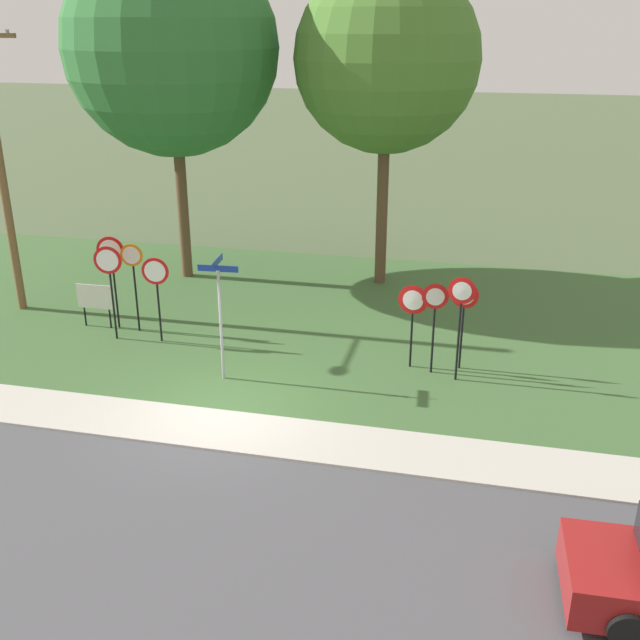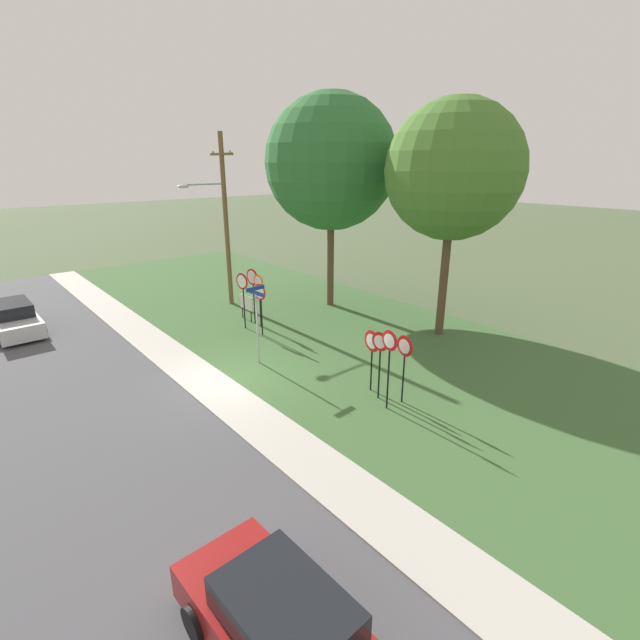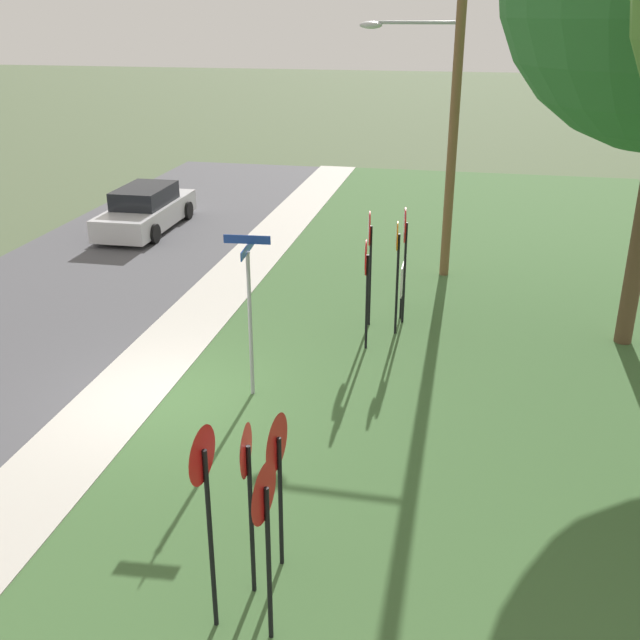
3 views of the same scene
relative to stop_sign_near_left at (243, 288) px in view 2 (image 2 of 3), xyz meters
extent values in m
plane|color=#4C5B3D|center=(4.20, -3.14, -1.95)|extent=(160.00, 160.00, 0.00)
cube|color=#4C4C51|center=(4.20, -7.94, -1.95)|extent=(44.00, 6.40, 0.01)
cube|color=#BCB7AD|center=(4.20, -3.94, -1.92)|extent=(44.00, 1.60, 0.06)
cube|color=#3D6033|center=(4.20, 2.86, -1.93)|extent=(44.00, 12.00, 0.04)
cylinder|color=black|center=(0.00, 0.03, -0.76)|extent=(0.06, 0.06, 2.30)
cylinder|color=red|center=(0.00, -0.01, 0.33)|extent=(0.74, 0.14, 0.75)
cylinder|color=white|center=(0.00, -0.03, 0.33)|extent=(0.58, 0.10, 0.58)
cylinder|color=black|center=(0.36, 0.67, -0.78)|extent=(0.06, 0.06, 2.26)
cylinder|color=orange|center=(0.36, 0.63, 0.30)|extent=(0.62, 0.10, 0.62)
cylinder|color=white|center=(0.36, 0.61, 0.30)|extent=(0.48, 0.06, 0.48)
cylinder|color=black|center=(1.26, 0.15, -0.89)|extent=(0.06, 0.06, 2.05)
cylinder|color=red|center=(1.26, 0.11, 0.08)|extent=(0.72, 0.11, 0.73)
cylinder|color=white|center=(1.26, 0.09, 0.08)|extent=(0.56, 0.07, 0.57)
cylinder|color=black|center=(-0.30, 0.76, -0.75)|extent=(0.06, 0.06, 2.33)
cylinder|color=red|center=(-0.30, 0.72, 0.36)|extent=(0.77, 0.13, 0.77)
cylinder|color=white|center=(-0.30, 0.70, 0.36)|extent=(0.60, 0.09, 0.60)
cylinder|color=black|center=(9.15, -0.42, -0.73)|extent=(0.06, 0.06, 2.35)
cone|color=red|center=(9.15, -0.46, 0.38)|extent=(0.65, 0.08, 0.65)
cone|color=white|center=(9.15, -0.48, 0.38)|extent=(0.44, 0.05, 0.44)
cylinder|color=black|center=(9.20, 0.25, -0.90)|extent=(0.06, 0.06, 2.02)
cone|color=red|center=(9.20, 0.21, 0.04)|extent=(0.68, 0.10, 0.68)
cone|color=silver|center=(9.20, 0.19, 0.04)|extent=(0.46, 0.07, 0.47)
cylinder|color=black|center=(8.00, 0.06, -0.98)|extent=(0.06, 0.06, 1.86)
cone|color=red|center=(8.00, 0.02, -0.12)|extent=(0.74, 0.10, 0.74)
cone|color=white|center=(8.00, 0.00, -0.12)|extent=(0.50, 0.06, 0.50)
cylinder|color=black|center=(8.54, -0.15, -0.88)|extent=(0.06, 0.06, 2.06)
cone|color=red|center=(8.54, -0.19, 0.09)|extent=(0.64, 0.09, 0.64)
cone|color=silver|center=(8.54, -0.21, 0.09)|extent=(0.44, 0.05, 0.44)
cylinder|color=#9EA0A8|center=(3.66, -1.61, -0.55)|extent=(0.07, 0.07, 2.71)
cylinder|color=#9EA0A8|center=(3.66, -1.61, 0.82)|extent=(0.09, 0.09, 0.03)
cube|color=navy|center=(3.66, -1.61, 0.88)|extent=(0.96, 0.09, 0.15)
cube|color=navy|center=(3.66, -1.61, 1.05)|extent=(0.08, 0.82, 0.15)
cylinder|color=brown|center=(-3.85, 1.51, 2.46)|extent=(0.24, 0.24, 8.73)
cube|color=brown|center=(-3.85, 1.51, 5.77)|extent=(2.10, 0.12, 0.12)
cylinder|color=gray|center=(-4.70, 1.51, 5.87)|extent=(0.09, 0.09, 0.10)
cylinder|color=gray|center=(-3.00, 1.51, 5.87)|extent=(0.09, 0.09, 0.10)
cylinder|color=#9EA0A8|center=(-3.85, 0.44, 4.38)|extent=(0.08, 2.14, 0.08)
ellipsoid|color=#B7B7BC|center=(-3.85, -0.63, 4.32)|extent=(0.40, 0.56, 0.18)
cylinder|color=black|center=(-1.29, 0.68, -1.64)|extent=(0.05, 0.05, 0.55)
cylinder|color=black|center=(-0.52, 0.69, -1.64)|extent=(0.05, 0.05, 0.55)
cube|color=white|center=(-0.90, 0.68, -1.01)|extent=(1.10, 0.04, 0.70)
cylinder|color=brown|center=(-0.19, 5.49, 0.91)|extent=(0.36, 0.36, 5.65)
sphere|color=#2D6B33|center=(-0.19, 5.49, 5.37)|extent=(6.53, 6.53, 6.53)
cylinder|color=brown|center=(6.27, 6.34, 0.89)|extent=(0.36, 0.36, 5.60)
sphere|color=#47752D|center=(6.27, 6.34, 5.09)|extent=(5.57, 5.57, 5.57)
cube|color=maroon|center=(13.26, -7.35, -1.45)|extent=(4.31, 1.83, 0.68)
cube|color=black|center=(13.26, -7.35, -0.83)|extent=(2.17, 1.51, 0.56)
cylinder|color=black|center=(11.92, -6.53, -1.64)|extent=(0.61, 0.20, 0.60)
cylinder|color=black|center=(11.97, -8.25, -1.64)|extent=(0.61, 0.20, 0.60)
cube|color=silver|center=(-6.50, -8.18, -1.45)|extent=(4.69, 1.76, 0.68)
cube|color=black|center=(-6.50, -8.18, -0.83)|extent=(2.35, 1.47, 0.56)
cylinder|color=black|center=(-5.06, -7.30, -1.64)|extent=(0.60, 0.19, 0.60)
cylinder|color=black|center=(-7.95, -7.33, -1.64)|extent=(0.60, 0.19, 0.60)
camera|label=1|loc=(9.59, -16.91, 6.20)|focal=41.87mm
camera|label=2|loc=(17.30, -10.10, 5.41)|focal=25.31mm
camera|label=3|loc=(15.37, 2.09, 4.67)|focal=41.81mm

